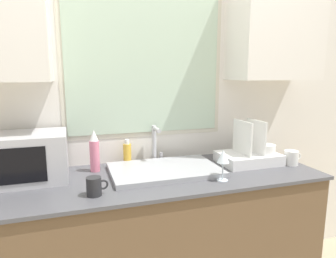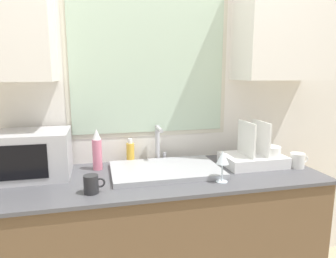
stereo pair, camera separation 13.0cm
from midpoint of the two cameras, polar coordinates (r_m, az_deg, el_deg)
name	(u,v)px [view 1 (the left image)]	position (r m, az deg, el deg)	size (l,w,h in m)	color
countertop	(160,244)	(2.00, -3.48, -21.09)	(1.93, 0.69, 0.91)	brown
wall_back	(146,87)	(2.02, -6.05, 8.03)	(6.00, 0.38, 2.60)	silver
sink_basin	(165,170)	(1.84, -2.69, -7.79)	(0.65, 0.43, 0.03)	#9EA0A5
faucet	(155,141)	(2.02, -4.28, -2.38)	(0.08, 0.14, 0.25)	#B7B7BC
microwave	(29,157)	(1.87, -26.75, -4.82)	(0.40, 0.33, 0.27)	#B2B2B7
dish_rack	(250,155)	(2.06, 13.61, -4.80)	(0.39, 0.28, 0.29)	white
spray_bottle	(94,152)	(1.90, -15.75, -4.17)	(0.06, 0.06, 0.26)	#D8728C
soap_bottle	(127,153)	(2.01, -9.62, -4.62)	(0.05, 0.05, 0.17)	gold
mug_near_sink	(94,186)	(1.55, -16.23, -10.48)	(0.11, 0.07, 0.09)	#262628
wine_glass	(223,157)	(1.68, 8.28, -5.39)	(0.07, 0.07, 0.18)	silver
mug_by_rack	(291,158)	(2.11, 20.83, -5.15)	(0.12, 0.09, 0.09)	white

